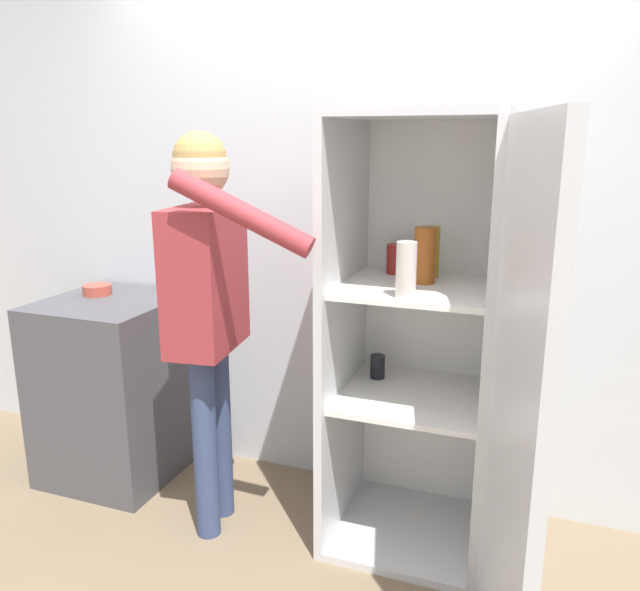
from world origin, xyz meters
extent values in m
cube|color=silver|center=(0.00, 0.98, 1.27)|extent=(7.00, 0.06, 2.55)
cube|color=silver|center=(0.38, 0.61, 0.02)|extent=(0.66, 0.65, 0.04)
cube|color=silver|center=(0.38, 0.61, 1.80)|extent=(0.66, 0.65, 0.04)
cube|color=white|center=(0.38, 0.91, 0.91)|extent=(0.66, 0.03, 1.74)
cube|color=silver|center=(0.07, 0.61, 0.91)|extent=(0.04, 0.65, 1.74)
cube|color=silver|center=(0.69, 0.61, 0.91)|extent=(0.03, 0.65, 1.74)
cube|color=white|center=(0.38, 0.61, 0.65)|extent=(0.59, 0.58, 0.02)
cube|color=white|center=(0.38, 0.61, 1.12)|extent=(0.59, 0.58, 0.02)
cube|color=silver|center=(0.81, -0.03, 0.91)|extent=(0.20, 0.65, 1.74)
cylinder|color=maroon|center=(0.24, 0.77, 1.20)|extent=(0.07, 0.07, 0.13)
cylinder|color=beige|center=(0.38, 0.37, 1.24)|extent=(0.07, 0.07, 0.21)
cylinder|color=#9E4C19|center=(0.40, 0.64, 1.25)|extent=(0.09, 0.09, 0.23)
cylinder|color=black|center=(0.19, 0.72, 0.72)|extent=(0.07, 0.07, 0.11)
cylinder|color=#B78C1E|center=(0.40, 0.75, 1.24)|extent=(0.07, 0.07, 0.21)
cylinder|color=#384770|center=(-0.47, 0.46, 0.42)|extent=(0.10, 0.10, 0.84)
cylinder|color=#384770|center=(-0.45, 0.29, 0.42)|extent=(0.10, 0.10, 0.84)
cube|color=#9E3338|center=(-0.46, 0.37, 1.14)|extent=(0.28, 0.43, 0.60)
sphere|color=#DBAD89|center=(-0.46, 0.37, 1.59)|extent=(0.23, 0.23, 0.23)
sphere|color=#AD894C|center=(-0.46, 0.37, 1.63)|extent=(0.21, 0.21, 0.21)
cylinder|color=#9E3338|center=(-0.49, 0.60, 1.11)|extent=(0.08, 0.08, 0.56)
cylinder|color=#9E3338|center=(-0.18, 0.18, 1.45)|extent=(0.55, 0.15, 0.31)
cube|color=#4C4C51|center=(-1.17, 0.61, 0.46)|extent=(0.63, 0.64, 0.93)
cylinder|color=#B24738|center=(-1.29, 0.69, 0.95)|extent=(0.14, 0.14, 0.05)
camera|label=1|loc=(0.85, -1.82, 1.71)|focal=35.00mm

